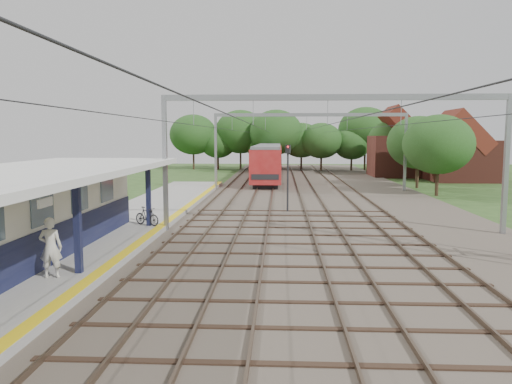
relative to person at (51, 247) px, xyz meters
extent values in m
plane|color=#2D4C1E|center=(6.56, -5.39, -1.35)|extent=(160.00, 160.00, 0.00)
cube|color=#473D33|center=(10.56, 24.61, -1.30)|extent=(18.00, 90.00, 0.10)
cube|color=gray|center=(-0.94, 8.61, -1.17)|extent=(5.00, 52.00, 0.35)
cube|color=yellow|center=(1.31, 8.61, -0.99)|extent=(0.45, 52.00, 0.01)
cube|color=beige|center=(-2.34, 1.61, 0.70)|extent=(3.20, 18.00, 3.40)
cube|color=#101333|center=(-0.72, 1.61, -0.30)|extent=(0.06, 18.00, 1.40)
cube|color=slate|center=(-0.71, 1.61, 1.20)|extent=(0.05, 16.00, 1.30)
cube|color=#101333|center=(0.66, 0.61, 0.60)|extent=(0.22, 0.22, 3.20)
cube|color=#101333|center=(0.66, 9.61, 0.60)|extent=(0.22, 0.22, 3.20)
cube|color=silver|center=(-1.24, 0.61, 2.32)|extent=(6.40, 20.00, 0.24)
cube|color=white|center=(0.56, -1.39, 1.65)|extent=(0.06, 0.85, 0.26)
cube|color=brown|center=(2.35, 24.61, -1.17)|extent=(0.07, 88.00, 0.15)
cube|color=brown|center=(3.78, 24.61, -1.17)|extent=(0.07, 88.00, 0.15)
cube|color=brown|center=(5.35, 24.61, -1.17)|extent=(0.07, 88.00, 0.15)
cube|color=brown|center=(6.78, 24.61, -1.17)|extent=(0.07, 88.00, 0.15)
cube|color=brown|center=(9.05, 24.61, -1.17)|extent=(0.07, 88.00, 0.15)
cube|color=brown|center=(10.48, 24.61, -1.17)|extent=(0.07, 88.00, 0.15)
cube|color=brown|center=(12.65, 24.61, -1.17)|extent=(0.07, 88.00, 0.15)
cube|color=brown|center=(14.08, 24.61, -1.17)|extent=(0.07, 88.00, 0.15)
cube|color=gray|center=(1.56, 9.61, 2.15)|extent=(0.22, 0.22, 7.00)
cube|color=gray|center=(18.56, 9.61, 2.15)|extent=(0.22, 0.22, 7.00)
cube|color=gray|center=(10.06, 9.61, 5.50)|extent=(17.00, 0.20, 0.30)
cube|color=gray|center=(1.56, 29.61, 2.15)|extent=(0.22, 0.22, 7.00)
cube|color=gray|center=(18.56, 29.61, 2.15)|extent=(0.22, 0.22, 7.00)
cube|color=gray|center=(10.06, 29.61, 5.50)|extent=(17.00, 0.20, 0.30)
cylinder|color=black|center=(3.06, 24.61, 4.15)|extent=(0.02, 88.00, 0.02)
cylinder|color=black|center=(6.06, 24.61, 4.15)|extent=(0.02, 88.00, 0.02)
cylinder|color=black|center=(9.76, 24.61, 4.15)|extent=(0.02, 88.00, 0.02)
cylinder|color=black|center=(13.36, 24.61, 4.15)|extent=(0.02, 88.00, 0.02)
cylinder|color=#382619|center=(-3.44, 55.61, 0.09)|extent=(0.28, 0.28, 2.88)
ellipsoid|color=#214217|center=(-3.44, 55.61, 3.61)|extent=(6.72, 6.72, 5.76)
cylinder|color=#382619|center=(2.56, 57.61, -0.09)|extent=(0.28, 0.28, 2.52)
ellipsoid|color=#214217|center=(2.56, 57.61, 2.99)|extent=(5.88, 5.88, 5.04)
cylinder|color=#382619|center=(8.56, 54.61, 0.27)|extent=(0.28, 0.28, 3.24)
ellipsoid|color=#214217|center=(8.56, 54.61, 4.23)|extent=(7.56, 7.56, 6.48)
cylinder|color=#382619|center=(14.56, 56.61, 0.00)|extent=(0.28, 0.28, 2.70)
ellipsoid|color=#214217|center=(14.56, 56.61, 3.30)|extent=(6.30, 6.30, 5.40)
cylinder|color=#382619|center=(21.06, 32.61, -0.09)|extent=(0.28, 0.28, 2.52)
ellipsoid|color=#214217|center=(21.06, 32.61, 2.99)|extent=(5.88, 5.88, 5.04)
cylinder|color=#382619|center=(21.56, 48.61, 0.09)|extent=(0.28, 0.28, 2.88)
ellipsoid|color=#214217|center=(21.56, 48.61, 3.61)|extent=(6.72, 6.72, 5.76)
cube|color=brown|center=(27.56, 40.61, 0.90)|extent=(7.00, 6.00, 4.50)
cube|color=maroon|center=(27.56, 40.61, 4.05)|extent=(4.99, 6.12, 4.99)
cube|color=brown|center=(22.56, 46.61, 1.15)|extent=(8.00, 6.00, 5.00)
cube|color=maroon|center=(22.56, 46.61, 4.55)|extent=(5.52, 6.12, 5.52)
imported|color=beige|center=(0.00, 0.00, 0.00)|extent=(0.79, 0.58, 1.99)
imported|color=black|center=(0.56, 9.61, -0.52)|extent=(1.61, 1.18, 0.96)
cube|color=black|center=(6.06, 38.24, -1.03)|extent=(2.34, 16.71, 0.44)
cube|color=maroon|center=(6.06, 38.24, 0.80)|extent=(2.93, 18.16, 3.18)
cube|color=black|center=(6.06, 38.24, 1.13)|extent=(2.97, 16.71, 0.91)
cube|color=slate|center=(6.06, 38.24, 2.51)|extent=(2.69, 18.16, 0.28)
cube|color=black|center=(6.06, 57.00, -1.03)|extent=(2.34, 16.71, 0.44)
cube|color=maroon|center=(6.06, 57.00, 0.80)|extent=(2.93, 18.16, 3.18)
cube|color=black|center=(6.06, 57.00, 1.13)|extent=(2.97, 16.71, 0.91)
cube|color=slate|center=(6.06, 57.00, 2.51)|extent=(2.69, 18.16, 0.28)
cylinder|color=black|center=(7.91, 16.48, 0.66)|extent=(0.16, 0.16, 4.02)
cube|color=black|center=(7.91, 16.48, 2.77)|extent=(0.35, 0.29, 0.55)
sphere|color=red|center=(7.91, 16.38, 2.92)|extent=(0.14, 0.14, 0.14)
camera|label=1|loc=(7.44, -15.51, 3.58)|focal=35.00mm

